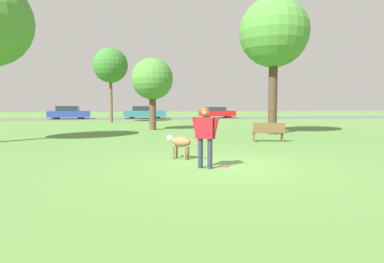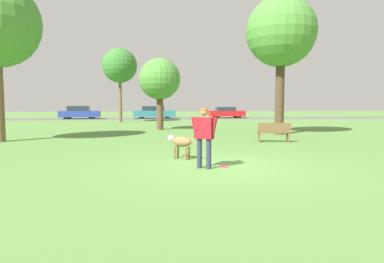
% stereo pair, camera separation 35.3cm
% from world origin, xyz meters
% --- Properties ---
extents(ground_plane, '(120.00, 120.00, 0.00)m').
position_xyz_m(ground_plane, '(0.00, 0.00, 0.00)').
color(ground_plane, '#56843D').
extents(far_road_strip, '(120.00, 6.00, 0.01)m').
position_xyz_m(far_road_strip, '(0.00, 29.03, 0.01)').
color(far_road_strip, '#5B5B59').
rests_on(far_road_strip, ground_plane).
extents(person, '(0.67, 0.47, 1.56)m').
position_xyz_m(person, '(-0.48, -0.20, 0.92)').
color(person, '#2D334C').
rests_on(person, ground_plane).
extents(dog, '(0.88, 0.84, 0.71)m').
position_xyz_m(dog, '(-0.97, 1.39, 0.50)').
color(dog, olive).
rests_on(dog, ground_plane).
extents(frisbee, '(0.23, 0.23, 0.02)m').
position_xyz_m(frisbee, '(0.07, -0.05, 0.01)').
color(frisbee, '#E52366').
rests_on(frisbee, ground_plane).
extents(tree_mid_center, '(2.61, 2.61, 4.52)m').
position_xyz_m(tree_mid_center, '(-1.39, 12.97, 3.17)').
color(tree_mid_center, brown).
rests_on(tree_mid_center, ground_plane).
extents(tree_far_left, '(3.01, 3.01, 6.46)m').
position_xyz_m(tree_far_left, '(-4.71, 21.85, 4.93)').
color(tree_far_left, brown).
rests_on(tree_far_left, ground_plane).
extents(tree_near_right, '(3.71, 3.71, 7.32)m').
position_xyz_m(tree_near_right, '(4.95, 8.93, 5.41)').
color(tree_near_right, '#4C3826').
rests_on(tree_near_right, ground_plane).
extents(parked_car_blue, '(4.23, 1.88, 1.39)m').
position_xyz_m(parked_car_blue, '(-9.71, 28.83, 0.67)').
color(parked_car_blue, '#284293').
rests_on(parked_car_blue, ground_plane).
extents(parked_car_teal, '(4.56, 1.75, 1.36)m').
position_xyz_m(parked_car_teal, '(-1.75, 29.05, 0.67)').
color(parked_car_teal, teal).
rests_on(parked_car_teal, ground_plane).
extents(parked_car_red, '(4.02, 1.87, 1.25)m').
position_xyz_m(parked_car_red, '(6.40, 29.36, 0.63)').
color(parked_car_red, red).
rests_on(parked_car_red, ground_plane).
extents(park_bench, '(1.45, 0.65, 0.84)m').
position_xyz_m(park_bench, '(3.41, 5.44, 0.45)').
color(park_bench, brown).
rests_on(park_bench, ground_plane).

